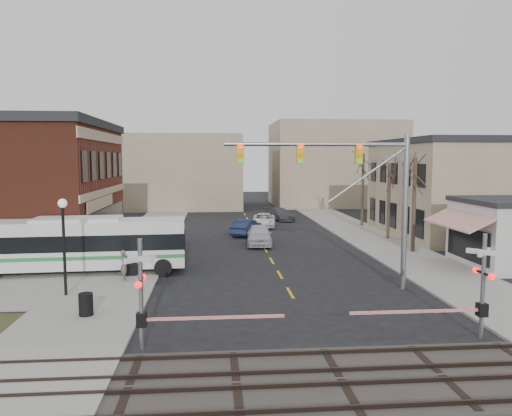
{
  "coord_description": "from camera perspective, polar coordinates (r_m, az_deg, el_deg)",
  "views": [
    {
      "loc": [
        -3.85,
        -22.45,
        6.78
      ],
      "look_at": [
        -1.0,
        10.55,
        3.5
      ],
      "focal_mm": 35.0,
      "sensor_mm": 36.0,
      "label": 1
    }
  ],
  "objects": [
    {
      "name": "ground",
      "position": [
        23.76,
        4.69,
        -10.94
      ],
      "size": [
        160.0,
        160.0,
        0.0
      ],
      "primitive_type": "plane",
      "color": "black",
      "rests_on": "ground"
    },
    {
      "name": "sidewalk_west",
      "position": [
        43.35,
        -12.39,
        -3.4
      ],
      "size": [
        5.0,
        60.0,
        0.12
      ],
      "primitive_type": "cube",
      "color": "gray",
      "rests_on": "ground"
    },
    {
      "name": "sidewalk_east",
      "position": [
        45.0,
        12.4,
        -3.07
      ],
      "size": [
        5.0,
        60.0,
        0.12
      ],
      "primitive_type": "cube",
      "color": "gray",
      "rests_on": "ground"
    },
    {
      "name": "ballast_strip",
      "position": [
        16.4,
        9.61,
        -18.72
      ],
      "size": [
        160.0,
        5.0,
        0.06
      ],
      "primitive_type": "cube",
      "color": "#332D28",
      "rests_on": "ground"
    },
    {
      "name": "rail_tracks",
      "position": [
        16.37,
        9.62,
        -18.43
      ],
      "size": [
        160.0,
        3.91,
        0.14
      ],
      "color": "#2D231E",
      "rests_on": "ground"
    },
    {
      "name": "tan_building",
      "position": [
        49.76,
        26.39,
        2.16
      ],
      "size": [
        20.3,
        15.3,
        8.5
      ],
      "color": "gray",
      "rests_on": "ground"
    },
    {
      "name": "tree_east_a",
      "position": [
        37.46,
        17.61,
        0.36
      ],
      "size": [
        0.28,
        0.28,
        6.75
      ],
      "color": "#382B21",
      "rests_on": "sidewalk_east"
    },
    {
      "name": "tree_east_b",
      "position": [
        43.16,
        14.92,
        0.8
      ],
      "size": [
        0.28,
        0.28,
        6.3
      ],
      "color": "#382B21",
      "rests_on": "sidewalk_east"
    },
    {
      "name": "tree_east_c",
      "position": [
        50.77,
        12.09,
        2.07
      ],
      "size": [
        0.28,
        0.28,
        7.2
      ],
      "color": "#382B21",
      "rests_on": "sidewalk_east"
    },
    {
      "name": "transit_bus",
      "position": [
        31.14,
        -19.63,
        -3.88
      ],
      "size": [
        12.49,
        3.36,
        3.18
      ],
      "color": "silver",
      "rests_on": "ground"
    },
    {
      "name": "traffic_signal_mast",
      "position": [
        25.85,
        11.31,
        3.18
      ],
      "size": [
        9.45,
        0.3,
        8.0
      ],
      "color": "gray",
      "rests_on": "ground"
    },
    {
      "name": "rr_crossing_west",
      "position": [
        18.24,
        -11.66,
        -9.76
      ],
      "size": [
        5.6,
        1.36,
        4.0
      ],
      "color": "gray",
      "rests_on": "ground"
    },
    {
      "name": "rr_crossing_east",
      "position": [
        20.6,
        23.46,
        -8.33
      ],
      "size": [
        5.6,
        1.36,
        4.0
      ],
      "color": "gray",
      "rests_on": "ground"
    },
    {
      "name": "street_lamp",
      "position": [
        25.89,
        -21.16,
        -2.07
      ],
      "size": [
        0.44,
        0.44,
        4.74
      ],
      "color": "black",
      "rests_on": "sidewalk_west"
    },
    {
      "name": "trash_bin",
      "position": [
        22.81,
        -18.87,
        -10.38
      ],
      "size": [
        0.6,
        0.6,
        0.96
      ],
      "primitive_type": "cylinder",
      "color": "black",
      "rests_on": "sidewalk_west"
    },
    {
      "name": "car_a",
      "position": [
        39.28,
        0.37,
        -3.09
      ],
      "size": [
        2.23,
        4.87,
        1.62
      ],
      "primitive_type": "imported",
      "rotation": [
        0.0,
        0.0,
        -0.07
      ],
      "color": "#B7B7BC",
      "rests_on": "ground"
    },
    {
      "name": "car_b",
      "position": [
        44.37,
        -1.12,
        -2.2
      ],
      "size": [
        3.15,
        4.58,
        1.43
      ],
      "primitive_type": "imported",
      "rotation": [
        0.0,
        0.0,
        2.72
      ],
      "color": "#1A2242",
      "rests_on": "ground"
    },
    {
      "name": "car_c",
      "position": [
        49.68,
        0.87,
        -1.41
      ],
      "size": [
        2.85,
        5.08,
        1.34
      ],
      "primitive_type": "imported",
      "rotation": [
        0.0,
        0.0,
        -0.13
      ],
      "color": "white",
      "rests_on": "ground"
    },
    {
      "name": "car_d",
      "position": [
        55.08,
        2.74,
        -0.71
      ],
      "size": [
        3.43,
        5.05,
        1.36
      ],
      "primitive_type": "imported",
      "rotation": [
        0.0,
        0.0,
        0.36
      ],
      "color": "#444449",
      "rests_on": "ground"
    },
    {
      "name": "pedestrian_near",
      "position": [
        28.36,
        -14.84,
        -6.37
      ],
      "size": [
        0.57,
        0.71,
        1.69
      ],
      "primitive_type": "imported",
      "rotation": [
        0.0,
        0.0,
        1.87
      ],
      "color": "#62554E",
      "rests_on": "sidewalk_west"
    },
    {
      "name": "pedestrian_far",
      "position": [
        31.05,
        -15.6,
        -5.34
      ],
      "size": [
        1.02,
        0.92,
        1.7
      ],
      "primitive_type": "imported",
      "rotation": [
        0.0,
        0.0,
        0.41
      ],
      "color": "#38365F",
      "rests_on": "sidewalk_west"
    }
  ]
}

